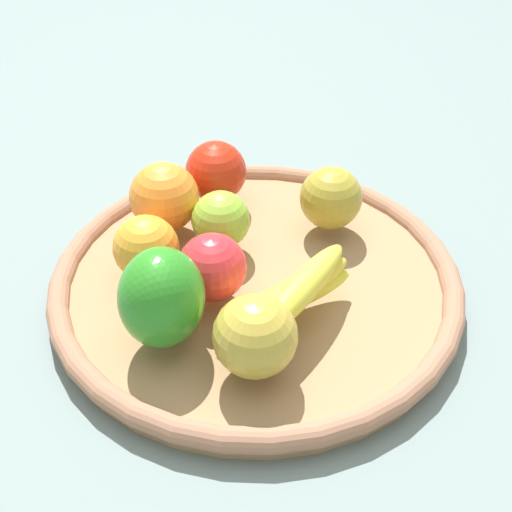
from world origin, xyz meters
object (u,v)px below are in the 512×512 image
apple_4 (331,198)px  apple_2 (255,336)px  apple_1 (212,267)px  banana_bunch (292,294)px  orange_0 (146,248)px  bell_pepper (162,298)px  orange_1 (164,197)px  apple_0 (221,220)px  apple_3 (216,171)px

apple_4 → apple_2: bearing=87.8°
apple_1 → banana_bunch: 0.09m
banana_bunch → orange_0: bearing=-4.5°
orange_0 → bell_pepper: size_ratio=0.69×
apple_4 → orange_0: size_ratio=1.04×
apple_1 → orange_1: 0.13m
apple_1 → apple_0: size_ratio=1.08×
apple_2 → apple_4: bearing=-92.2°
orange_0 → apple_0: 0.09m
apple_0 → apple_2: 0.19m
apple_4 → banana_bunch: apple_4 is taller
apple_1 → apple_4: bearing=-117.6°
bell_pepper → apple_4: bearing=154.2°
orange_0 → apple_0: bearing=-126.5°
orange_1 → orange_0: size_ratio=1.15×
apple_1 → apple_0: 0.08m
apple_4 → apple_3: size_ratio=0.98×
bell_pepper → apple_2: (-0.09, 0.01, -0.01)m
apple_4 → apple_3: (0.15, -0.01, 0.00)m
apple_3 → apple_4: bearing=176.8°
orange_1 → apple_0: bearing=171.7°
apple_2 → apple_3: size_ratio=1.05×
orange_1 → apple_4: bearing=-159.7°
banana_bunch → apple_3: (0.15, -0.17, 0.01)m
apple_0 → bell_pepper: (-0.00, 0.15, 0.02)m
apple_0 → orange_0: bearing=53.5°
apple_4 → apple_1: apple_4 is taller
apple_4 → apple_1: (0.08, 0.16, -0.00)m
orange_0 → apple_3: bearing=-95.6°
apple_4 → orange_0: bearing=43.3°
orange_1 → orange_0: bearing=102.0°
orange_0 → apple_2: apple_2 is taller
banana_bunch → bell_pepper: size_ratio=1.61×
orange_1 → apple_2: size_ratio=1.03×
banana_bunch → orange_1: orange_1 is taller
banana_bunch → apple_3: 0.23m
banana_bunch → apple_3: bearing=-49.3°
apple_4 → apple_1: bearing=62.4°
apple_1 → apple_3: 0.18m
apple_1 → banana_bunch: apple_1 is taller
banana_bunch → apple_0: apple_0 is taller
apple_1 → orange_1: orange_1 is taller
apple_2 → orange_0: bearing=-30.1°
apple_4 → bell_pepper: bearing=65.8°
apple_1 → orange_0: same height
apple_1 → apple_3: apple_3 is taller
apple_0 → bell_pepper: size_ratio=0.65×
apple_1 → banana_bunch: (-0.09, 0.01, -0.01)m
orange_0 → banana_bunch: bearing=175.5°
orange_0 → apple_2: bearing=149.9°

